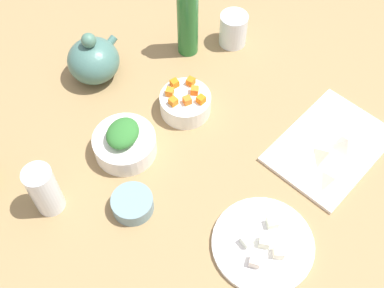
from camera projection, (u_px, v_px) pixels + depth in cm
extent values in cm
cube|color=#987A4E|center=(192.00, 159.00, 115.35)|extent=(190.00, 190.00, 3.00)
cube|color=silver|center=(330.00, 147.00, 114.97)|extent=(30.07, 21.87, 1.00)
cylinder|color=white|center=(263.00, 244.00, 101.12)|extent=(21.50, 21.50, 1.20)
cylinder|color=white|center=(125.00, 144.00, 112.75)|extent=(14.67, 14.67, 5.26)
cylinder|color=white|center=(185.00, 104.00, 119.67)|extent=(12.62, 12.62, 5.12)
cylinder|color=#70929B|center=(133.00, 204.00, 104.94)|extent=(9.15, 9.15, 3.81)
ellipsoid|color=#47746A|center=(94.00, 61.00, 123.73)|extent=(13.30, 13.28, 11.08)
sphere|color=#4B7965|center=(89.00, 40.00, 117.90)|extent=(3.72, 3.72, 3.72)
cylinder|color=#47746A|center=(109.00, 45.00, 124.98)|extent=(5.38, 2.00, 3.93)
cylinder|color=#276F30|center=(188.00, 21.00, 125.18)|extent=(5.57, 5.57, 20.34)
cylinder|color=white|center=(44.00, 190.00, 101.41)|extent=(6.18, 6.18, 13.41)
cylinder|color=white|center=(233.00, 29.00, 131.50)|extent=(7.54, 7.54, 9.21)
cube|color=orange|center=(195.00, 90.00, 117.53)|extent=(2.48, 2.48, 1.80)
cube|color=orange|center=(187.00, 100.00, 115.80)|extent=(2.38, 2.38, 1.80)
cube|color=orange|center=(170.00, 92.00, 117.29)|extent=(2.42, 2.42, 1.80)
cube|color=orange|center=(201.00, 99.00, 115.96)|extent=(1.89, 1.89, 1.80)
cube|color=orange|center=(173.00, 101.00, 115.61)|extent=(2.01, 2.01, 1.80)
cube|color=orange|center=(175.00, 83.00, 118.83)|extent=(2.21, 2.21, 1.80)
cube|color=orange|center=(191.00, 81.00, 119.15)|extent=(2.04, 2.04, 1.80)
ellipsoid|color=#30752F|center=(123.00, 133.00, 108.98)|extent=(10.70, 9.79, 3.85)
cube|color=white|center=(247.00, 241.00, 99.73)|extent=(2.62, 2.62, 2.20)
cube|color=white|center=(279.00, 252.00, 98.35)|extent=(3.07, 3.07, 2.20)
cube|color=white|center=(272.00, 223.00, 102.03)|extent=(3.09, 3.09, 2.20)
cube|color=silver|center=(265.00, 242.00, 99.64)|extent=(2.98, 2.98, 2.20)
cube|color=silver|center=(255.00, 261.00, 97.32)|extent=(2.90, 2.90, 2.20)
pyramid|color=beige|center=(334.00, 181.00, 107.94)|extent=(6.50, 6.60, 2.05)
pyramid|color=beige|center=(328.00, 156.00, 111.21)|extent=(5.79, 6.49, 2.89)
pyramid|color=beige|center=(346.00, 143.00, 113.03)|extent=(6.70, 6.74, 3.11)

